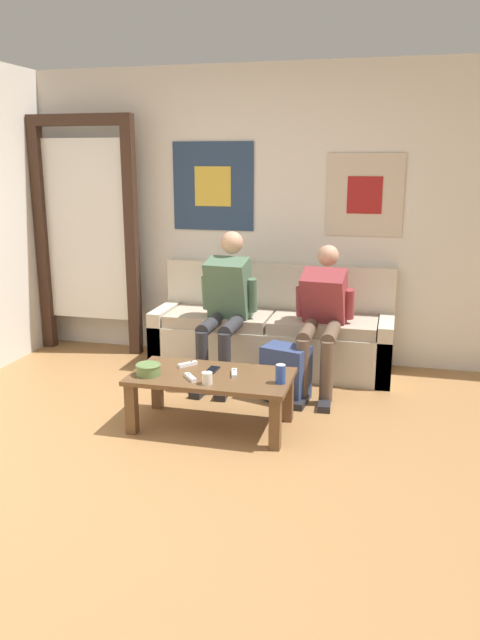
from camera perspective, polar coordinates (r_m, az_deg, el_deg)
ground_plane at (r=3.74m, az=-7.48°, el=-13.75°), size 18.00×18.00×0.00m
wall_back at (r=5.59m, az=1.15°, el=9.47°), size 10.00×0.07×2.55m
door_frame at (r=5.92m, az=-13.92°, el=8.58°), size 1.00×0.10×2.15m
couch at (r=5.40m, az=2.98°, el=-1.33°), size 2.03×0.66×0.88m
coffee_table at (r=4.19m, az=-2.63°, el=-5.83°), size 1.07×0.57×0.37m
person_seated_adult at (r=5.06m, az=-1.32°, el=1.65°), size 0.47×0.86×1.19m
person_seated_teen at (r=4.92m, az=7.53°, el=0.60°), size 0.47×0.95×1.10m
backpack at (r=4.71m, az=4.15°, el=-4.97°), size 0.38×0.33×0.41m
ceramic_bowl at (r=4.19m, az=-8.38°, el=-4.44°), size 0.17×0.17×0.08m
pillar_candle at (r=3.99m, az=-3.03°, el=-5.33°), size 0.07×0.07×0.09m
drink_can_blue at (r=4.00m, az=3.73°, el=-4.94°), size 0.07×0.07×0.12m
game_controller_near_left at (r=4.09m, az=-4.57°, el=-5.26°), size 0.12×0.13×0.03m
game_controller_near_right at (r=4.34m, az=-4.82°, el=-4.06°), size 0.12×0.13×0.03m
game_controller_far_center at (r=4.15m, az=-0.53°, el=-4.88°), size 0.07×0.15×0.03m
cell_phone at (r=4.24m, az=-2.53°, el=-4.56°), size 0.07×0.14×0.01m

